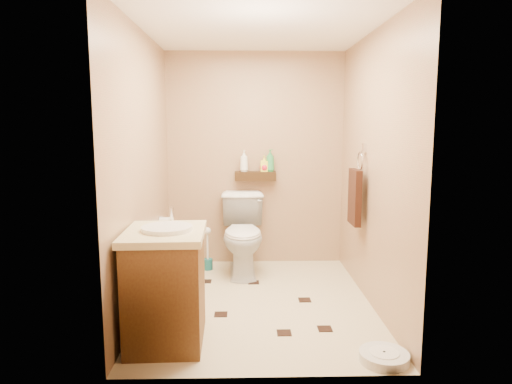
{
  "coord_description": "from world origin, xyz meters",
  "views": [
    {
      "loc": [
        -0.12,
        -3.94,
        1.59
      ],
      "look_at": [
        -0.02,
        0.25,
        0.97
      ],
      "focal_mm": 32.0,
      "sensor_mm": 36.0,
      "label": 1
    }
  ],
  "objects": [
    {
      "name": "bottle_a",
      "position": [
        -0.13,
        1.17,
        1.19
      ],
      "size": [
        0.12,
        0.12,
        0.24
      ],
      "primitive_type": "imported",
      "rotation": [
        0.0,
        0.0,
        2.83
      ],
      "color": "white",
      "rests_on": "wall_shelf"
    },
    {
      "name": "ceiling",
      "position": [
        0.0,
        0.0,
        2.4
      ],
      "size": [
        2.0,
        2.5,
        0.02
      ],
      "primitive_type": "cube",
      "color": "white",
      "rests_on": "wall_back"
    },
    {
      "name": "wall_right",
      "position": [
        1.0,
        0.0,
        1.2
      ],
      "size": [
        0.04,
        2.5,
        2.4
      ],
      "primitive_type": "cube",
      "color": "#A3825D",
      "rests_on": "ground"
    },
    {
      "name": "wall_left",
      "position": [
        -1.0,
        0.0,
        1.2
      ],
      "size": [
        0.04,
        2.5,
        2.4
      ],
      "primitive_type": "cube",
      "color": "#A3825D",
      "rests_on": "ground"
    },
    {
      "name": "wall_front",
      "position": [
        0.0,
        -1.25,
        1.2
      ],
      "size": [
        2.0,
        0.04,
        2.4
      ],
      "primitive_type": "cube",
      "color": "#A3825D",
      "rests_on": "ground"
    },
    {
      "name": "vanity",
      "position": [
        -0.7,
        -0.73,
        0.43
      ],
      "size": [
        0.59,
        0.7,
        0.97
      ],
      "rotation": [
        0.0,
        0.0,
        0.03
      ],
      "color": "brown",
      "rests_on": "ground"
    },
    {
      "name": "toilet",
      "position": [
        -0.14,
        0.83,
        0.42
      ],
      "size": [
        0.5,
        0.85,
        0.85
      ],
      "primitive_type": "imported",
      "rotation": [
        0.0,
        0.0,
        0.03
      ],
      "color": "white",
      "rests_on": "ground"
    },
    {
      "name": "bottle_b",
      "position": [
        0.1,
        1.17,
        1.16
      ],
      "size": [
        0.08,
        0.09,
        0.18
      ],
      "primitive_type": "imported",
      "rotation": [
        0.0,
        0.0,
        3.1
      ],
      "color": "yellow",
      "rests_on": "wall_shelf"
    },
    {
      "name": "wall_shelf",
      "position": [
        0.0,
        1.17,
        1.02
      ],
      "size": [
        0.46,
        0.14,
        0.1
      ],
      "primitive_type": "cube",
      "color": "#341E0E",
      "rests_on": "wall_back"
    },
    {
      "name": "wall_back",
      "position": [
        0.0,
        1.25,
        1.2
      ],
      "size": [
        2.0,
        0.04,
        2.4
      ],
      "primitive_type": "cube",
      "color": "#A3825D",
      "rests_on": "ground"
    },
    {
      "name": "bottle_c",
      "position": [
        0.1,
        1.17,
        1.14
      ],
      "size": [
        0.13,
        0.13,
        0.14
      ],
      "primitive_type": "imported",
      "rotation": [
        0.0,
        0.0,
        3.47
      ],
      "color": "red",
      "rests_on": "wall_shelf"
    },
    {
      "name": "bottle_d",
      "position": [
        0.17,
        1.17,
        1.19
      ],
      "size": [
        0.14,
        0.14,
        0.25
      ],
      "primitive_type": "imported",
      "rotation": [
        0.0,
        0.0,
        2.38
      ],
      "color": "#31934D",
      "rests_on": "wall_shelf"
    },
    {
      "name": "floor_accents",
      "position": [
        0.04,
        -0.06,
        0.0
      ],
      "size": [
        1.14,
        1.3,
        0.01
      ],
      "color": "black",
      "rests_on": "ground"
    },
    {
      "name": "ground",
      "position": [
        0.0,
        0.0,
        0.0
      ],
      "size": [
        2.5,
        2.5,
        0.0
      ],
      "primitive_type": "plane",
      "color": "beige",
      "rests_on": "ground"
    },
    {
      "name": "toilet_brush",
      "position": [
        -0.53,
        0.96,
        0.17
      ],
      "size": [
        0.11,
        0.11,
        0.48
      ],
      "color": "#175C5E",
      "rests_on": "ground"
    },
    {
      "name": "bathroom_scale",
      "position": [
        0.82,
        -1.07,
        0.03
      ],
      "size": [
        0.44,
        0.44,
        0.07
      ],
      "rotation": [
        0.0,
        0.0,
        0.38
      ],
      "color": "silver",
      "rests_on": "ground"
    },
    {
      "name": "toilet_paper",
      "position": [
        -0.94,
        0.65,
        0.6
      ],
      "size": [
        0.12,
        0.11,
        0.12
      ],
      "color": "silver",
      "rests_on": "wall_left"
    },
    {
      "name": "towel_ring",
      "position": [
        0.91,
        0.25,
        0.95
      ],
      "size": [
        0.12,
        0.3,
        0.76
      ],
      "color": "silver",
      "rests_on": "wall_right"
    }
  ]
}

